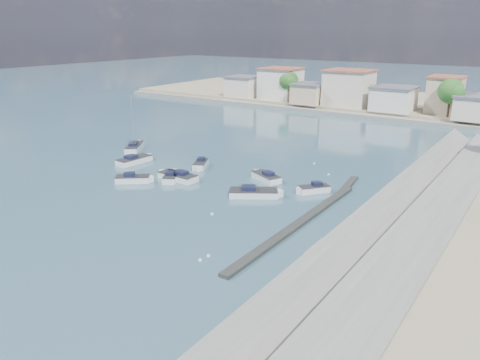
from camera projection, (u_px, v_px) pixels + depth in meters
The scene contains 17 objects.
ground at pixel (347, 153), 74.75m from camera, with size 400.00×400.00×0.00m, color #2F4C5F.
seawall_walkway at pixel (425, 233), 43.36m from camera, with size 5.00×90.00×1.80m, color slate.
breakwater at pixel (310, 215), 49.56m from camera, with size 2.00×31.02×0.35m.
far_shore_land at pixel (428, 106), 115.33m from camera, with size 160.00×40.00×1.40m, color gray.
far_shore_quay at pixel (403, 120), 98.95m from camera, with size 160.00×2.50×0.80m, color slate.
far_town at pixel (467, 99), 96.44m from camera, with size 113.01×12.80×8.35m.
shore_trees at pixel (446, 97), 90.40m from camera, with size 74.56×38.32×7.92m.
motorboat_a at pixel (172, 177), 61.50m from camera, with size 3.55×4.41×1.48m.
motorboat_b at pixel (135, 179), 60.48m from camera, with size 4.50×4.07×1.48m.
motorboat_c at pixel (176, 176), 61.61m from camera, with size 6.24×2.34×1.48m.
motorboat_d at pixel (312, 189), 56.67m from camera, with size 3.55×3.91×1.48m.
motorboat_e at pixel (136, 160), 69.23m from camera, with size 2.51×6.09×1.48m.
motorboat_f at pixel (265, 177), 61.42m from camera, with size 5.07×3.62×1.48m.
motorboat_g at pixel (200, 165), 66.85m from camera, with size 3.28×4.48×1.48m.
motorboat_h at pixel (256, 193), 55.35m from camera, with size 6.01×4.98×1.48m.
sailboat at pixel (135, 146), 77.02m from camera, with size 4.97×6.07×9.00m.
mooring_buoys at pixel (276, 202), 53.48m from camera, with size 7.39×33.15×0.35m.
Camera 1 is at (26.71, -29.45, 19.07)m, focal length 35.00 mm.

